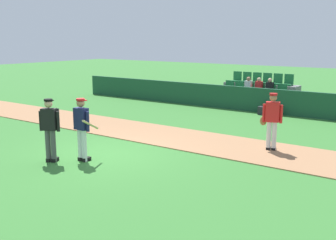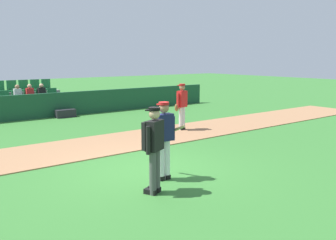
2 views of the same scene
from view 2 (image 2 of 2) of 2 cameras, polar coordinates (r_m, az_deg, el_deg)
ground_plane at (r=8.90m, az=-3.42°, el=-7.92°), size 80.00×80.00×0.00m
infield_dirt_path at (r=11.40m, az=-11.72°, el=-4.06°), size 28.00×2.61×0.03m
dugout_fence at (r=17.17m, az=-20.87°, el=1.98°), size 20.00×0.16×1.12m
stadium_bleachers at (r=18.56m, az=-22.09°, el=2.24°), size 3.90×2.10×1.65m
batter_navy_jersey at (r=7.98m, az=-0.64°, el=-2.79°), size 0.69×0.78×1.76m
umpire_home_plate at (r=7.16m, az=-2.28°, el=-4.00°), size 0.54×0.43×1.76m
runner_red_jersey at (r=13.47m, az=2.17°, el=2.36°), size 0.67×0.38×1.76m
equipment_bag at (r=17.23m, az=-15.90°, el=1.00°), size 0.90×0.36×0.36m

